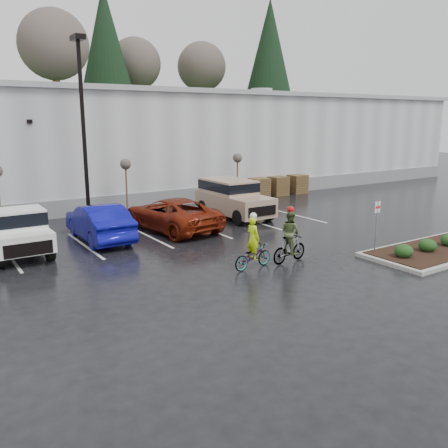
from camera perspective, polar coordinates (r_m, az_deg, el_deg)
ground at (r=17.17m, az=10.02°, el=-5.79°), size 120.00×120.00×0.00m
warehouse at (r=35.65m, az=-14.99°, el=9.44°), size 60.50×15.50×7.20m
wooded_ridge at (r=57.94m, az=-22.32°, el=9.36°), size 80.00×25.00×6.00m
lamppost at (r=24.87m, az=-16.67°, el=12.85°), size 0.50×1.00×9.22m
sapling_mid at (r=26.77m, az=-11.75°, el=6.71°), size 0.60×0.60×3.20m
sapling_east at (r=30.32m, az=1.63°, el=7.63°), size 0.60×0.60×3.20m
pallet_stack_a at (r=32.83m, az=4.20°, el=4.38°), size 1.20×1.20×1.35m
pallet_stack_b at (r=33.88m, az=6.49°, el=4.58°), size 1.20×1.20×1.35m
pallet_stack_c at (r=35.05m, az=8.77°, el=4.79°), size 1.20×1.20×1.35m
shrub_a at (r=19.35m, az=20.82°, el=-3.06°), size 0.70×0.70×0.52m
shrub_b at (r=20.55m, az=23.29°, el=-2.38°), size 0.70×0.70×0.52m
fire_lane_sign at (r=19.66m, az=17.89°, el=0.38°), size 0.30×0.05×2.20m
pickup_white at (r=20.90m, az=-23.89°, el=-0.59°), size 2.10×5.20×1.96m
car_blue at (r=21.87m, az=-14.80°, el=0.21°), size 1.81×5.02×1.65m
car_red at (r=23.24m, az=-6.36°, el=1.20°), size 3.37×6.02×1.59m
suv_tan at (r=26.07m, az=1.24°, el=3.04°), size 2.20×5.10×2.06m
cyclist_hivis at (r=17.26m, az=3.49°, el=-3.25°), size 1.77×0.79×2.08m
cyclist_olive at (r=18.06m, az=7.92°, el=-2.14°), size 1.72×0.85×2.18m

